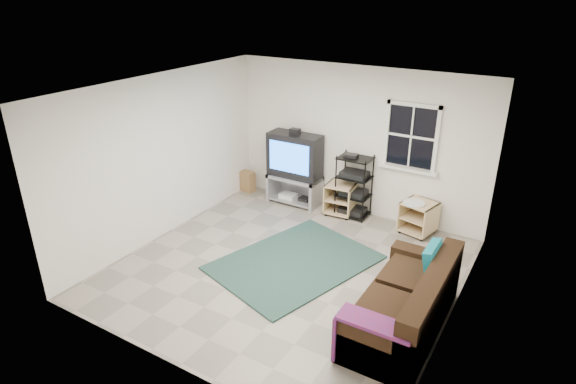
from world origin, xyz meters
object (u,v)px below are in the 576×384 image
Objects in this scene: sofa at (406,305)px; side_table_right at (419,215)px; tv_unit at (295,163)px; side_table_left at (341,197)px; av_rack at (354,190)px.

side_table_right is at bearing 103.55° from sofa.
tv_unit is 2.54× the size of side_table_left.
side_table_right is 0.30× the size of sofa.
tv_unit reaches higher than av_rack.
tv_unit is 3.86m from sofa.
side_table_left is 1.42m from side_table_right.
side_table_right is 2.54m from sofa.
av_rack is (1.16, 0.04, -0.30)m from tv_unit.
side_table_left is at bearing 2.78° from tv_unit.
sofa is at bearing -54.33° from av_rack.
tv_unit is 1.06m from side_table_left.
tv_unit is 2.42× the size of side_table_right.
av_rack reaches higher than side_table_left.
av_rack is 0.30m from side_table_left.
tv_unit is 0.73× the size of sofa.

